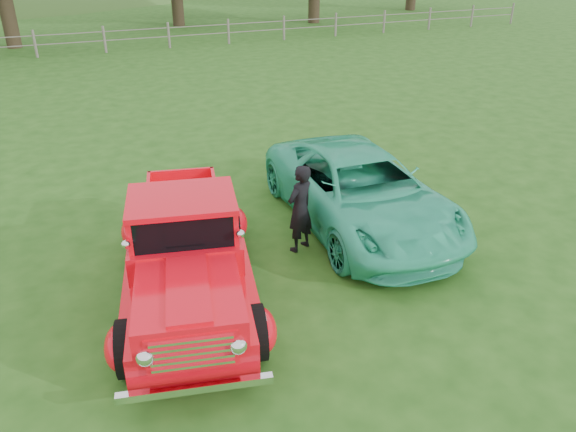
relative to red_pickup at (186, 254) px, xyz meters
name	(u,v)px	position (x,y,z in m)	size (l,w,h in m)	color
ground	(274,324)	(0.98, -1.11, -0.80)	(140.00, 140.00, 0.00)	#1F4B14
distant_hills	(31,35)	(-3.11, 58.35, -5.34)	(116.00, 60.00, 18.00)	#315A21
fence_line	(104,39)	(0.98, 20.89, -0.19)	(48.00, 0.12, 1.20)	slate
red_pickup	(186,254)	(0.00, 0.00, 0.00)	(2.93, 5.23, 1.78)	black
teal_sedan	(361,191)	(3.62, 1.18, -0.08)	(2.37, 5.14, 1.43)	#2EBA8D
man	(300,209)	(2.19, 0.75, 0.01)	(0.59, 0.39, 1.61)	black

